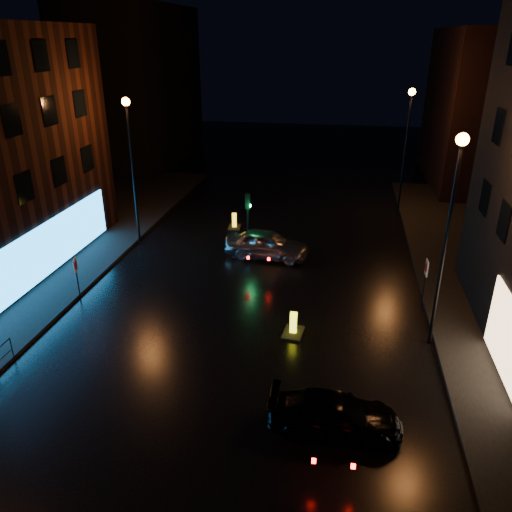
# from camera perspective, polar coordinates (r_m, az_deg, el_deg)

# --- Properties ---
(ground) EXTENTS (120.00, 120.00, 0.00)m
(ground) POSITION_cam_1_polar(r_m,az_deg,el_deg) (16.96, -6.18, -18.35)
(ground) COLOR black
(ground) RESTS_ON ground
(building_far_left) EXTENTS (8.00, 16.00, 14.00)m
(building_far_left) POSITION_cam_1_polar(r_m,az_deg,el_deg) (51.21, -13.50, 18.35)
(building_far_left) COLOR black
(building_far_left) RESTS_ON ground
(building_far_right) EXTENTS (8.00, 14.00, 12.00)m
(building_far_right) POSITION_cam_1_polar(r_m,az_deg,el_deg) (45.68, 25.00, 14.99)
(building_far_right) COLOR black
(building_far_right) RESTS_ON ground
(street_lamp_lfar) EXTENTS (0.44, 0.44, 8.37)m
(street_lamp_lfar) POSITION_cam_1_polar(r_m,az_deg,el_deg) (29.08, -14.14, 11.64)
(street_lamp_lfar) COLOR black
(street_lamp_lfar) RESTS_ON ground
(street_lamp_rnear) EXTENTS (0.44, 0.44, 8.37)m
(street_lamp_rnear) POSITION_cam_1_polar(r_m,az_deg,el_deg) (19.29, 21.34, 4.70)
(street_lamp_rnear) COLOR black
(street_lamp_rnear) RESTS_ON ground
(street_lamp_rfar) EXTENTS (0.44, 0.44, 8.37)m
(street_lamp_rfar) POSITION_cam_1_polar(r_m,az_deg,el_deg) (34.69, 16.88, 13.24)
(street_lamp_rfar) COLOR black
(street_lamp_rfar) RESTS_ON ground
(traffic_signal) EXTENTS (1.40, 2.40, 3.45)m
(traffic_signal) POSITION_cam_1_polar(r_m,az_deg,el_deg) (28.62, -0.92, 1.55)
(traffic_signal) COLOR black
(traffic_signal) RESTS_ON ground
(silver_hatchback) EXTENTS (4.75, 2.33, 1.56)m
(silver_hatchback) POSITION_cam_1_polar(r_m,az_deg,el_deg) (27.69, 1.24, 1.38)
(silver_hatchback) COLOR #94959A
(silver_hatchback) RESTS_ON ground
(dark_sedan) EXTENTS (4.17, 1.72, 1.21)m
(dark_sedan) POSITION_cam_1_polar(r_m,az_deg,el_deg) (16.41, 9.06, -17.46)
(dark_sedan) COLOR black
(dark_sedan) RESTS_ON ground
(bollard_near) EXTENTS (0.89, 1.24, 1.02)m
(bollard_near) POSITION_cam_1_polar(r_m,az_deg,el_deg) (20.93, 4.27, -8.36)
(bollard_near) COLOR black
(bollard_near) RESTS_ON ground
(bollard_far) EXTENTS (0.87, 1.21, 1.00)m
(bollard_far) POSITION_cam_1_polar(r_m,az_deg,el_deg) (32.21, -2.48, 3.58)
(bollard_far) COLOR black
(bollard_far) RESTS_ON ground
(road_sign_left) EXTENTS (0.17, 0.50, 2.08)m
(road_sign_left) POSITION_cam_1_polar(r_m,az_deg,el_deg) (24.36, -19.90, -1.39)
(road_sign_left) COLOR black
(road_sign_left) RESTS_ON ground
(road_sign_right) EXTENTS (0.07, 0.53, 2.19)m
(road_sign_right) POSITION_cam_1_polar(r_m,az_deg,el_deg) (23.74, 18.87, -1.69)
(road_sign_right) COLOR black
(road_sign_right) RESTS_ON ground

